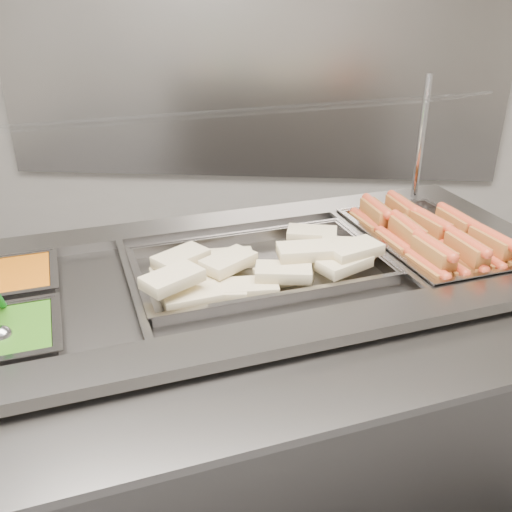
# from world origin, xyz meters

# --- Properties ---
(back_panel) EXTENTS (3.00, 0.04, 1.20)m
(back_panel) POSITION_xyz_m (0.00, 2.45, 1.20)
(back_panel) COLOR gray
(back_panel) RESTS_ON ground
(steam_counter) EXTENTS (2.17, 1.58, 0.95)m
(steam_counter) POSITION_xyz_m (0.13, 0.50, 0.47)
(steam_counter) COLOR slate
(steam_counter) RESTS_ON ground
(tray_rail) EXTENTS (1.85, 1.07, 0.05)m
(tray_rail) POSITION_xyz_m (0.34, 0.00, 0.90)
(tray_rail) COLOR gray
(tray_rail) RESTS_ON steam_counter
(sneeze_guard) EXTENTS (1.72, 0.96, 0.46)m
(sneeze_guard) POSITION_xyz_m (0.04, 0.71, 1.33)
(sneeze_guard) COLOR #BCBCC0
(sneeze_guard) RESTS_ON steam_counter
(pan_hotdogs) EXTENTS (0.56, 0.67, 0.11)m
(pan_hotdogs) POSITION_xyz_m (0.74, 0.76, 0.90)
(pan_hotdogs) COLOR gray
(pan_hotdogs) RESTS_ON steam_counter
(pan_wraps) EXTENTS (0.83, 0.67, 0.07)m
(pan_wraps) POSITION_xyz_m (0.19, 0.53, 0.92)
(pan_wraps) COLOR gray
(pan_wraps) RESTS_ON steam_counter
(hotdogs_in_buns) EXTENTS (0.50, 0.59, 0.12)m
(hotdogs_in_buns) POSITION_xyz_m (0.73, 0.74, 0.96)
(hotdogs_in_buns) COLOR #9E6121
(hotdogs_in_buns) RESTS_ON pan_hotdogs
(tortilla_wraps) EXTENTS (0.69, 0.53, 0.10)m
(tortilla_wraps) POSITION_xyz_m (0.19, 0.47, 0.96)
(tortilla_wraps) COLOR beige
(tortilla_wraps) RESTS_ON pan_wraps
(serving_spoon) EXTENTS (0.10, 0.17, 0.16)m
(serving_spoon) POSITION_xyz_m (-0.41, 0.10, 0.96)
(serving_spoon) COLOR #B7B8BC
(serving_spoon) RESTS_ON pan_peas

